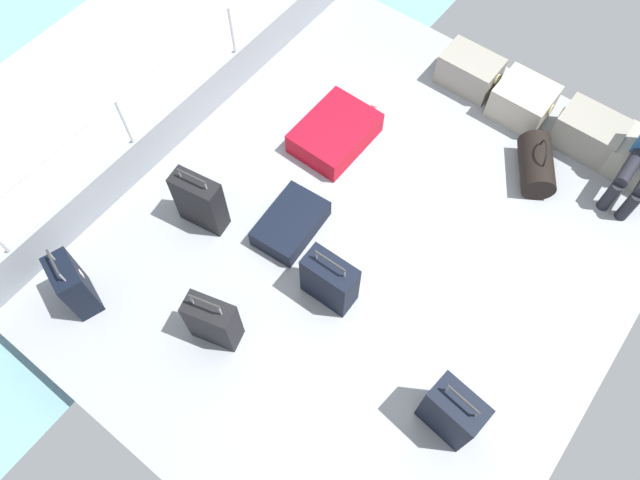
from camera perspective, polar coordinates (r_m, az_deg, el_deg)
ground_plane at (r=5.43m, az=4.98°, el=-0.23°), size 4.40×5.20×0.06m
gunwale_port at (r=6.07m, az=-12.19°, el=12.00°), size 0.06×5.20×0.45m
railing_port at (r=5.66m, az=-13.27°, el=15.60°), size 0.04×4.20×1.02m
sea_wake at (r=7.34m, az=-19.60°, el=13.90°), size 12.00×12.00×0.01m
cargo_crate_0 at (r=6.53m, az=14.08°, el=15.40°), size 0.62×0.39×0.35m
cargo_crate_1 at (r=6.40m, az=18.79°, el=12.44°), size 0.58×0.48×0.36m
cargo_crate_2 at (r=6.35m, az=24.25°, el=9.33°), size 0.63×0.42×0.38m
suitcase_0 at (r=4.84m, az=-10.17°, el=-7.65°), size 0.44×0.29×0.71m
suitcase_1 at (r=5.33m, az=-11.39°, el=3.60°), size 0.46×0.25×0.71m
suitcase_2 at (r=5.89m, az=1.43°, el=10.17°), size 0.60×0.81×0.25m
suitcase_3 at (r=5.26m, az=-22.47°, el=-4.01°), size 0.41×0.31×0.74m
suitcase_4 at (r=4.91m, az=0.94°, el=-3.91°), size 0.45×0.24×0.64m
suitcase_5 at (r=4.65m, az=12.50°, el=-15.77°), size 0.44×0.29×0.71m
suitcase_6 at (r=5.36m, az=-2.81°, el=1.59°), size 0.49×0.70×0.20m
duffel_bag at (r=5.98m, az=19.96°, el=6.78°), size 0.57×0.66×0.45m
paper_cup at (r=6.23m, az=5.26°, el=12.61°), size 0.08×0.08×0.10m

